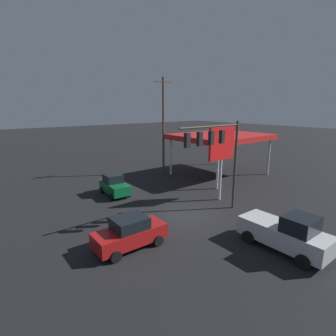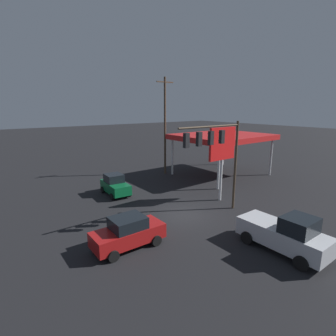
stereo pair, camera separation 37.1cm
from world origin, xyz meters
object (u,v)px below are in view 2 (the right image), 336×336
traffic_signal_assembly (216,146)px  pickup_parked (285,234)px  price_sign (222,147)px  hatchback_crossing (115,185)px  utility_pole (165,125)px  sedan_far (128,232)px

traffic_signal_assembly → pickup_parked: traffic_signal_assembly is taller
price_sign → hatchback_crossing: (6.87, -7.25, -3.96)m
traffic_signal_assembly → hatchback_crossing: bearing=-67.3°
price_sign → traffic_signal_assembly: bearing=33.3°
utility_pole → price_sign: 11.12m
pickup_parked → price_sign: bearing=156.7°
utility_pole → hatchback_crossing: (8.76, 3.63, -5.23)m
pickup_parked → utility_pole: bearing=164.4°
traffic_signal_assembly → sedan_far: size_ratio=1.64×
utility_pole → price_sign: bearing=80.2°
utility_pole → sedan_far: 18.84m
traffic_signal_assembly → hatchback_crossing: traffic_signal_assembly is taller
sedan_far → utility_pole: bearing=-133.2°
price_sign → sedan_far: price_sign is taller
sedan_far → traffic_signal_assembly: bearing=-177.9°
sedan_far → price_sign: bearing=-167.9°
pickup_parked → sedan_far: bearing=-130.1°
utility_pole → sedan_far: bearing=46.2°
traffic_signal_assembly → utility_pole: utility_pole is taller
price_sign → utility_pole: bearing=-99.8°
price_sign → pickup_parked: (3.63, 8.20, -3.80)m
hatchback_crossing → utility_pole: bearing=116.4°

